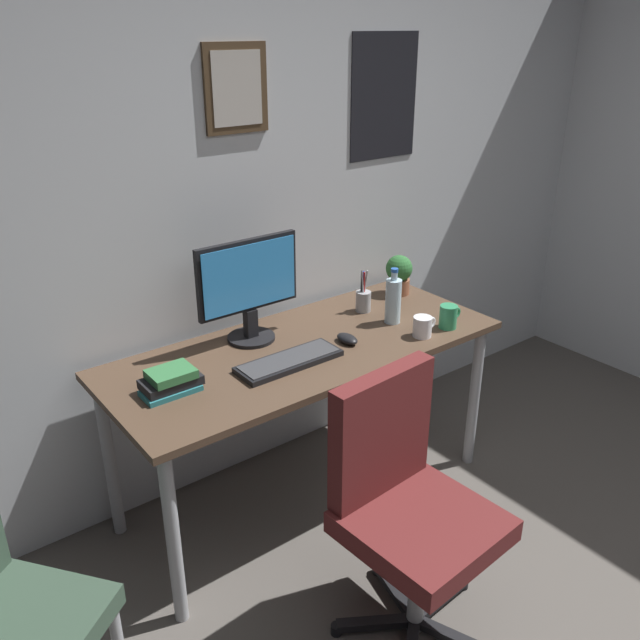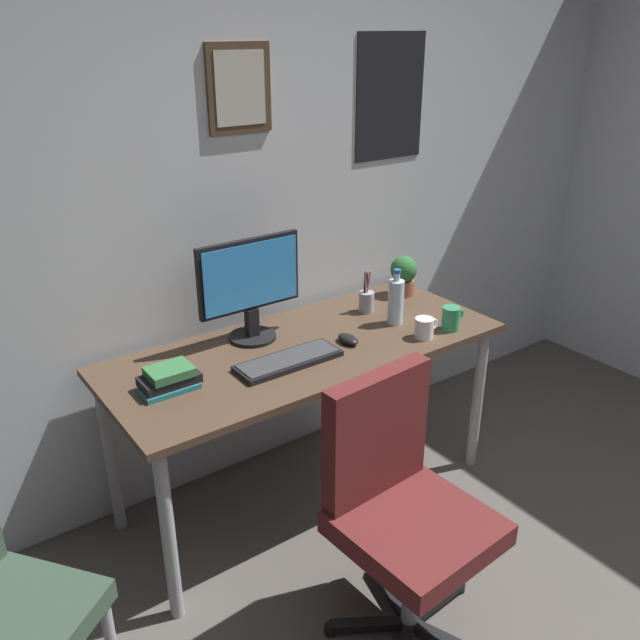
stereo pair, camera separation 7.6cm
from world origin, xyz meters
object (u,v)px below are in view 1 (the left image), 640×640
computer_mouse (347,339)px  water_bottle (393,300)px  office_chair (405,498)px  potted_plant (399,273)px  keyboard (289,361)px  coffee_mug_near (423,326)px  pen_cup (363,300)px  coffee_mug_far (449,317)px  book_stack_left (171,381)px  monitor (249,286)px

computer_mouse → water_bottle: 0.31m
office_chair → potted_plant: bearing=47.9°
keyboard → computer_mouse: size_ratio=3.91×
office_chair → water_bottle: 0.98m
keyboard → coffee_mug_near: size_ratio=3.63×
water_bottle → pen_cup: bearing=96.6°
coffee_mug_far → book_stack_left: coffee_mug_far is taller
water_bottle → coffee_mug_near: size_ratio=2.13×
monitor → water_bottle: bearing=-21.8°
office_chair → coffee_mug_near: office_chair is taller
office_chair → water_bottle: size_ratio=3.76×
keyboard → coffee_mug_near: coffee_mug_near is taller
coffee_mug_near → potted_plant: 0.50m
coffee_mug_near → pen_cup: (-0.02, 0.36, 0.01)m
computer_mouse → pen_cup: bearing=38.0°
coffee_mug_far → monitor: bearing=150.2°
keyboard → computer_mouse: (0.30, 0.01, 0.01)m
keyboard → potted_plant: bearing=18.3°
computer_mouse → pen_cup: 0.35m
office_chair → monitor: bearing=90.1°
office_chair → computer_mouse: 0.77m
water_bottle → book_stack_left: 1.05m
coffee_mug_near → book_stack_left: coffee_mug_near is taller
office_chair → pen_cup: (0.57, 0.88, 0.28)m
computer_mouse → pen_cup: (0.27, 0.21, 0.04)m
coffee_mug_near → water_bottle: bearing=90.8°
pen_cup → computer_mouse: bearing=-142.0°
keyboard → computer_mouse: bearing=1.3°
keyboard → potted_plant: (0.85, 0.28, 0.09)m
book_stack_left → pen_cup: bearing=7.5°
pen_cup → book_stack_left: 1.04m
office_chair → monitor: size_ratio=2.07×
coffee_mug_far → water_bottle: bearing=128.9°
keyboard → computer_mouse: 0.30m
coffee_mug_far → potted_plant: potted_plant is taller
pen_cup → water_bottle: bearing=-83.4°
monitor → water_bottle: size_ratio=1.82×
coffee_mug_far → computer_mouse: bearing=161.3°
water_bottle → coffee_mug_far: (0.15, -0.19, -0.05)m
water_bottle → potted_plant: bearing=42.2°
monitor → potted_plant: bearing=-0.0°
water_bottle → potted_plant: water_bottle is taller
office_chair → keyboard: size_ratio=2.21×
monitor → potted_plant: monitor is taller
monitor → computer_mouse: size_ratio=4.18×
pen_cup → coffee_mug_far: bearing=-64.6°
keyboard → pen_cup: (0.57, 0.22, 0.04)m
office_chair → book_stack_left: 0.92m
monitor → water_bottle: monitor is taller
computer_mouse → coffee_mug_far: (0.45, -0.15, 0.03)m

